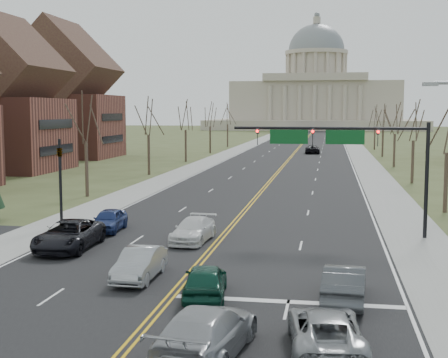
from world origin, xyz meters
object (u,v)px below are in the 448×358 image
(signal_mast, at_px, (344,145))
(car_sb_inner_lead, at_px, (140,264))
(car_nb_outer_second, at_px, (325,330))
(car_sb_outer_second, at_px, (109,220))
(car_nb_outer_lead, at_px, (345,283))
(car_far_sb, at_px, (295,138))
(car_nb_inner_second, at_px, (206,332))
(car_sb_outer_lead, at_px, (69,235))
(car_sb_inner_second, at_px, (193,230))
(car_nb_inner_lead, at_px, (205,281))
(signal_left, at_px, (60,172))
(car_far_nb, at_px, (312,149))

(signal_mast, height_order, car_sb_inner_lead, signal_mast)
(car_nb_outer_second, distance_m, car_sb_outer_second, 23.28)
(car_nb_outer_lead, relative_size, car_far_sb, 1.06)
(car_nb_inner_second, bearing_deg, car_sb_outer_lead, -45.53)
(car_nb_inner_second, relative_size, car_sb_outer_second, 1.34)
(signal_mast, relative_size, car_sb_inner_lead, 2.72)
(car_nb_inner_second, height_order, car_sb_inner_second, car_nb_inner_second)
(signal_mast, distance_m, car_nb_outer_second, 20.29)
(car_nb_inner_lead, distance_m, car_sb_outer_second, 16.17)
(signal_mast, relative_size, car_sb_outer_lead, 2.06)
(signal_mast, relative_size, signal_left, 2.02)
(car_nb_outer_second, xyz_separation_m, car_far_sb, (-8.99, 144.08, 0.06))
(car_nb_outer_second, bearing_deg, signal_mast, -98.48)
(car_sb_inner_lead, distance_m, car_far_nb, 89.02)
(car_nb_inner_lead, distance_m, car_far_sb, 139.03)
(car_far_nb, bearing_deg, car_nb_outer_lead, 89.94)
(car_nb_inner_lead, height_order, car_nb_inner_second, car_nb_inner_second)
(car_sb_inner_lead, distance_m, car_sb_outer_lead, 8.05)
(car_sb_outer_second, bearing_deg, car_nb_outer_lead, -44.32)
(car_nb_outer_second, xyz_separation_m, car_sb_outer_second, (-14.21, 18.43, 0.02))
(signal_mast, relative_size, car_far_nb, 2.16)
(signal_mast, bearing_deg, car_nb_inner_second, -102.68)
(car_nb_inner_lead, relative_size, car_far_sb, 0.96)
(car_nb_inner_lead, relative_size, car_nb_outer_second, 0.85)
(car_sb_outer_lead, bearing_deg, car_sb_inner_lead, -44.63)
(car_nb_inner_second, bearing_deg, signal_mast, -95.67)
(car_nb_outer_lead, distance_m, car_far_nb, 90.88)
(signal_left, distance_m, car_sb_inner_lead, 15.64)
(car_sb_inner_lead, bearing_deg, signal_left, 127.79)
(car_sb_outer_lead, xyz_separation_m, car_sb_inner_second, (6.55, 3.25, -0.11))
(car_far_sb, bearing_deg, signal_mast, -79.70)
(signal_mast, xyz_separation_m, car_nb_outer_lead, (-0.16, -14.11, -4.96))
(car_sb_inner_lead, bearing_deg, car_sb_outer_second, 116.95)
(car_nb_inner_lead, distance_m, car_sb_outer_lead, 12.33)
(car_sb_outer_lead, height_order, car_far_nb, car_sb_outer_lead)
(car_sb_inner_second, bearing_deg, car_nb_outer_lead, -46.65)
(car_nb_inner_second, bearing_deg, car_nb_outer_second, -156.01)
(car_far_nb, bearing_deg, car_nb_inner_lead, 86.29)
(signal_left, relative_size, car_nb_outer_lead, 1.26)
(signal_mast, distance_m, signal_left, 19.06)
(car_far_sb, bearing_deg, car_nb_inner_second, -82.19)
(car_nb_inner_lead, distance_m, car_far_nb, 91.24)
(car_nb_outer_lead, relative_size, car_nb_outer_second, 0.93)
(car_nb_outer_second, distance_m, car_far_nb, 96.37)
(car_nb_outer_second, relative_size, car_sb_outer_second, 1.19)
(signal_left, xyz_separation_m, car_nb_outer_lead, (18.79, -14.11, -2.92))
(signal_left, xyz_separation_m, car_sb_outer_lead, (3.48, -6.70, -2.89))
(car_sb_outer_lead, xyz_separation_m, car_far_nb, (11.38, 83.38, -0.04))
(car_nb_inner_lead, relative_size, car_sb_inner_lead, 0.98)
(signal_left, bearing_deg, car_nb_outer_second, -47.40)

